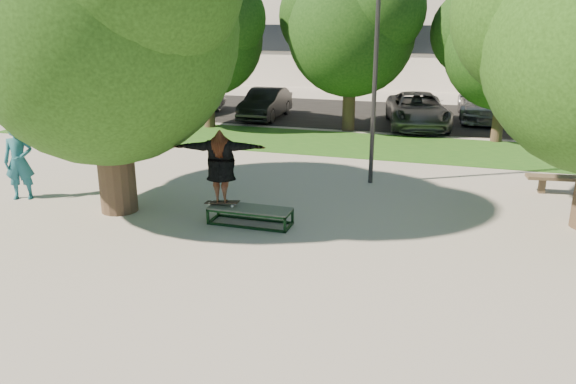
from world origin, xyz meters
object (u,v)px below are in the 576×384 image
(tree_left, at_px, (100,11))
(grind_box, at_px, (250,216))
(car_silver_a, at_px, (191,98))
(car_grey, at_px, (417,110))
(car_silver_b, at_px, (484,102))
(car_dark, at_px, (265,104))
(bystander, at_px, (19,161))
(lamppost, at_px, (376,64))

(tree_left, bearing_deg, grind_box, -0.76)
(car_silver_a, height_order, car_grey, car_silver_a)
(tree_left, bearing_deg, car_silver_a, 109.07)
(grind_box, distance_m, car_silver_b, 16.07)
(tree_left, xyz_separation_m, grind_box, (3.31, -0.04, -4.23))
(tree_left, height_order, car_dark, tree_left)
(grind_box, distance_m, bystander, 6.06)
(lamppost, relative_size, car_grey, 1.25)
(car_silver_a, bearing_deg, grind_box, -55.21)
(car_dark, bearing_deg, tree_left, -88.21)
(car_silver_a, bearing_deg, car_dark, 3.23)
(bystander, height_order, car_dark, bystander)
(bystander, bearing_deg, car_silver_a, 72.78)
(bystander, relative_size, car_dark, 0.48)
(grind_box, height_order, car_silver_b, car_silver_b)
(grind_box, xyz_separation_m, car_silver_a, (-7.62, 12.53, 0.55))
(tree_left, distance_m, grind_box, 5.37)
(car_dark, distance_m, car_grey, 6.52)
(car_silver_a, bearing_deg, car_silver_b, 15.37)
(grind_box, height_order, car_silver_a, car_silver_a)
(lamppost, bearing_deg, bystander, -154.01)
(lamppost, bearing_deg, car_silver_b, 74.44)
(tree_left, relative_size, grind_box, 3.95)
(lamppost, height_order, car_dark, lamppost)
(tree_left, relative_size, bystander, 3.75)
(lamppost, bearing_deg, car_dark, 125.01)
(grind_box, relative_size, car_silver_b, 0.35)
(bystander, relative_size, car_silver_a, 0.44)
(lamppost, distance_m, car_grey, 8.92)
(car_grey, bearing_deg, lamppost, -104.67)
(bystander, distance_m, car_silver_a, 12.59)
(car_dark, height_order, car_grey, car_grey)
(grind_box, xyz_separation_m, car_silver_b, (5.12, 15.22, 0.56))
(car_dark, xyz_separation_m, car_grey, (6.52, -0.01, 0.03))
(lamppost, xyz_separation_m, car_silver_b, (3.14, 11.27, -2.40))
(bystander, xyz_separation_m, car_dark, (2.00, 12.47, -0.29))
(lamppost, distance_m, car_silver_b, 11.94)
(car_silver_a, xyz_separation_m, car_grey, (10.13, -0.03, -0.06))
(lamppost, height_order, car_silver_a, lamppost)
(car_dark, bearing_deg, grind_box, -73.68)
(lamppost, distance_m, car_silver_a, 13.11)
(lamppost, relative_size, grind_box, 3.39)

